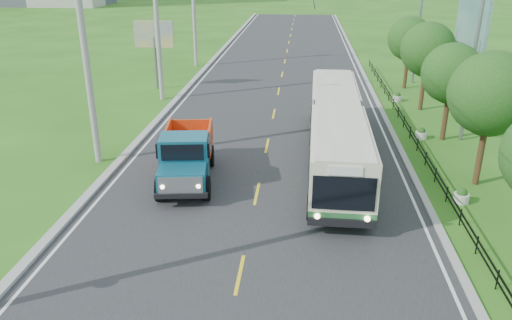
# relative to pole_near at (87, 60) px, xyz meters

# --- Properties ---
(ground) EXTENTS (240.00, 240.00, 0.00)m
(ground) POSITION_rel_pole_near_xyz_m (8.26, -9.00, -5.09)
(ground) COLOR #265A15
(ground) RESTS_ON ground
(road) EXTENTS (14.00, 120.00, 0.02)m
(road) POSITION_rel_pole_near_xyz_m (8.26, 11.00, -5.08)
(road) COLOR #28282B
(road) RESTS_ON ground
(curb_left) EXTENTS (0.40, 120.00, 0.15)m
(curb_left) POSITION_rel_pole_near_xyz_m (1.06, 11.00, -5.02)
(curb_left) COLOR #9E9E99
(curb_left) RESTS_ON ground
(curb_right) EXTENTS (0.30, 120.00, 0.10)m
(curb_right) POSITION_rel_pole_near_xyz_m (15.41, 11.00, -5.04)
(curb_right) COLOR #9E9E99
(curb_right) RESTS_ON ground
(edge_line_left) EXTENTS (0.12, 120.00, 0.00)m
(edge_line_left) POSITION_rel_pole_near_xyz_m (1.61, 11.00, -5.07)
(edge_line_left) COLOR silver
(edge_line_left) RESTS_ON road
(edge_line_right) EXTENTS (0.12, 120.00, 0.00)m
(edge_line_right) POSITION_rel_pole_near_xyz_m (14.91, 11.00, -5.07)
(edge_line_right) COLOR silver
(edge_line_right) RESTS_ON road
(centre_dash) EXTENTS (0.12, 2.20, 0.00)m
(centre_dash) POSITION_rel_pole_near_xyz_m (8.26, -9.00, -5.07)
(centre_dash) COLOR yellow
(centre_dash) RESTS_ON road
(railing_right) EXTENTS (0.04, 40.00, 0.60)m
(railing_right) POSITION_rel_pole_near_xyz_m (16.26, 5.00, -4.79)
(railing_right) COLOR black
(railing_right) RESTS_ON ground
(pole_near) EXTENTS (3.51, 0.32, 10.00)m
(pole_near) POSITION_rel_pole_near_xyz_m (0.00, 0.00, 0.00)
(pole_near) COLOR gray
(pole_near) RESTS_ON ground
(pole_mid) EXTENTS (3.51, 0.32, 10.00)m
(pole_mid) POSITION_rel_pole_near_xyz_m (0.00, 12.00, 0.00)
(pole_mid) COLOR gray
(pole_mid) RESTS_ON ground
(pole_far) EXTENTS (3.51, 0.32, 10.00)m
(pole_far) POSITION_rel_pole_near_xyz_m (0.00, 24.00, 0.00)
(pole_far) COLOR gray
(pole_far) RESTS_ON ground
(tree_third) EXTENTS (3.60, 3.62, 6.00)m
(tree_third) POSITION_rel_pole_near_xyz_m (18.12, -0.86, -1.11)
(tree_third) COLOR #382314
(tree_third) RESTS_ON ground
(tree_fourth) EXTENTS (3.24, 3.31, 5.40)m
(tree_fourth) POSITION_rel_pole_near_xyz_m (18.12, 5.14, -1.51)
(tree_fourth) COLOR #382314
(tree_fourth) RESTS_ON ground
(tree_fifth) EXTENTS (3.48, 3.52, 5.80)m
(tree_fifth) POSITION_rel_pole_near_xyz_m (18.12, 11.14, -1.24)
(tree_fifth) COLOR #382314
(tree_fifth) RESTS_ON ground
(tree_back) EXTENTS (3.30, 3.36, 5.50)m
(tree_back) POSITION_rel_pole_near_xyz_m (18.12, 17.14, -1.44)
(tree_back) COLOR #382314
(tree_back) RESTS_ON ground
(streetlight_mid) EXTENTS (3.02, 0.20, 9.07)m
(streetlight_mid) POSITION_rel_pole_near_xyz_m (18.90, 5.00, -0.19)
(streetlight_mid) COLOR slate
(streetlight_mid) RESTS_ON ground
(streetlight_far) EXTENTS (3.02, 0.20, 9.07)m
(streetlight_far) POSITION_rel_pole_near_xyz_m (18.90, 19.00, -0.19)
(streetlight_far) COLOR slate
(streetlight_far) RESTS_ON ground
(planter_near) EXTENTS (0.64, 0.64, 0.67)m
(planter_near) POSITION_rel_pole_near_xyz_m (16.86, -3.00, -4.81)
(planter_near) COLOR silver
(planter_near) RESTS_ON ground
(planter_mid) EXTENTS (0.64, 0.64, 0.67)m
(planter_mid) POSITION_rel_pole_near_xyz_m (16.86, 5.00, -4.81)
(planter_mid) COLOR silver
(planter_mid) RESTS_ON ground
(planter_far) EXTENTS (0.64, 0.64, 0.67)m
(planter_far) POSITION_rel_pole_near_xyz_m (16.86, 13.00, -4.81)
(planter_far) COLOR silver
(planter_far) RESTS_ON ground
(billboard_left) EXTENTS (3.00, 0.20, 5.20)m
(billboard_left) POSITION_rel_pole_near_xyz_m (-1.24, 15.00, -1.23)
(billboard_left) COLOR slate
(billboard_left) RESTS_ON ground
(billboard_right) EXTENTS (0.24, 6.00, 7.30)m
(billboard_right) POSITION_rel_pole_near_xyz_m (20.56, 11.00, 0.25)
(billboard_right) COLOR slate
(billboard_right) RESTS_ON ground
(bus) EXTENTS (2.82, 15.40, 2.96)m
(bus) POSITION_rel_pole_near_xyz_m (11.81, 1.20, -3.31)
(bus) COLOR #296631
(bus) RESTS_ON ground
(dump_truck) EXTENTS (2.95, 6.03, 2.44)m
(dump_truck) POSITION_rel_pole_near_xyz_m (4.95, -1.86, -3.72)
(dump_truck) COLOR #11546B
(dump_truck) RESTS_ON ground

